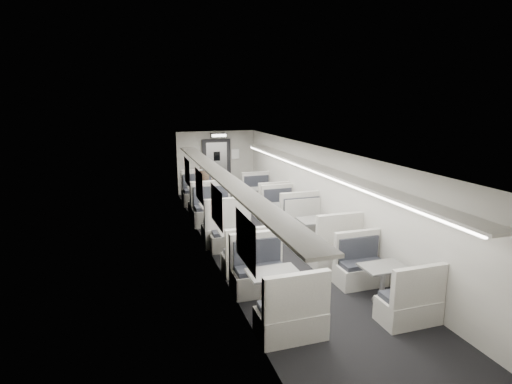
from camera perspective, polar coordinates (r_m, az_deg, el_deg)
room at (r=9.91m, az=1.60°, el=-0.80°), size 3.24×12.24×2.64m
booth_left_a at (r=13.21m, az=-7.64°, el=-0.94°), size 1.11×2.24×1.20m
booth_left_b at (r=10.91m, az=-5.38°, el=-3.81°), size 1.15×2.34×1.25m
booth_left_c at (r=9.14m, az=-2.74°, el=-7.60°), size 0.96×1.95×1.05m
booth_left_d at (r=7.03m, az=2.49°, el=-14.00°), size 1.04×2.12×1.13m
booth_right_a at (r=13.31m, az=1.18°, el=-0.87°), size 1.00×2.04×1.09m
booth_right_b at (r=11.40m, az=4.63°, el=-3.35°), size 0.99×2.01×1.07m
booth_right_c at (r=9.75m, az=8.83°, el=-6.03°), size 1.13×2.29×1.23m
booth_right_d at (r=7.70m, az=17.63°, el=-12.32°), size 0.97×1.97×1.05m
passenger at (r=12.75m, az=-7.25°, el=0.72°), size 0.69×0.51×1.74m
window_a at (r=12.79m, az=-9.80°, el=2.87°), size 0.02×1.18×0.84m
window_b at (r=10.65m, az=-8.13°, el=0.89°), size 0.02×1.18×0.84m
window_c at (r=8.55m, az=-5.64°, el=-2.08°), size 0.02×1.18×0.84m
window_d at (r=6.51m, az=-1.52°, el=-6.94°), size 0.02×1.18×0.84m
luggage_rack_left at (r=9.14m, az=-5.15°, el=2.56°), size 0.46×10.40×0.09m
luggage_rack_right at (r=9.97m, az=8.98°, el=3.34°), size 0.46×10.40×0.09m
vestibule_door at (r=15.55m, az=-5.63°, el=3.64°), size 1.10×0.13×2.10m
exit_sign at (r=14.92m, az=-5.34°, el=8.05°), size 0.62×0.12×0.16m
wall_notice at (r=15.64m, az=-2.96°, el=5.45°), size 0.32×0.02×0.40m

